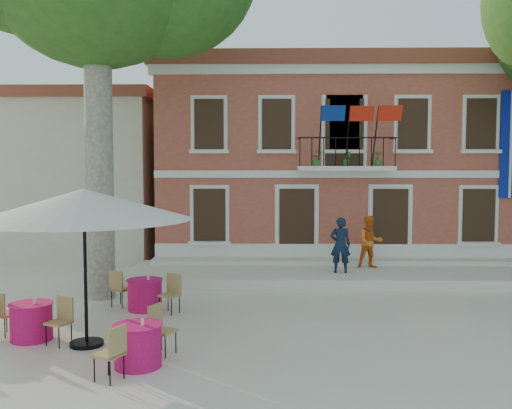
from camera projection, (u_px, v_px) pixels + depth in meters
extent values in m
plane|color=beige|center=(293.00, 315.00, 13.73)|extent=(90.00, 90.00, 0.00)
cube|color=#B35E40|center=(331.00, 168.00, 23.42)|extent=(13.00, 8.00, 7.00)
cube|color=brown|center=(331.00, 75.00, 23.16)|extent=(13.50, 8.50, 0.50)
cube|color=silver|center=(345.00, 69.00, 19.25)|extent=(13.30, 0.35, 0.35)
cube|color=silver|center=(346.00, 168.00, 18.98)|extent=(3.20, 0.90, 0.15)
cube|color=black|center=(348.00, 138.00, 18.52)|extent=(3.20, 0.04, 0.04)
cube|color=navy|center=(511.00, 145.00, 19.22)|extent=(0.70, 0.05, 3.60)
cube|color=navy|center=(321.00, 113.00, 18.13)|extent=(0.76, 0.27, 0.47)
cube|color=red|center=(350.00, 113.00, 18.11)|extent=(0.76, 0.29, 0.47)
cube|color=red|center=(378.00, 113.00, 18.10)|extent=(0.76, 0.27, 0.47)
imported|color=#26591E|center=(317.00, 159.00, 18.68)|extent=(0.43, 0.37, 0.48)
imported|color=#26591E|center=(347.00, 159.00, 18.66)|extent=(0.26, 0.21, 0.48)
imported|color=#26591E|center=(378.00, 159.00, 18.65)|extent=(0.27, 0.27, 0.48)
cube|color=beige|center=(62.00, 179.00, 24.66)|extent=(9.00, 9.00, 6.00)
cube|color=brown|center=(60.00, 105.00, 24.44)|extent=(9.40, 9.40, 0.40)
cube|color=silver|center=(350.00, 274.00, 18.07)|extent=(14.00, 3.40, 0.30)
cylinder|color=#A59E84|center=(99.00, 150.00, 15.26)|extent=(0.74, 0.74, 8.01)
cylinder|color=black|center=(87.00, 343.00, 11.43)|extent=(0.67, 0.67, 0.08)
cylinder|color=black|center=(85.00, 277.00, 11.33)|extent=(0.07, 0.07, 2.79)
cone|color=silver|center=(84.00, 204.00, 11.23)|extent=(4.24, 4.24, 0.61)
imported|color=#0F1C33|center=(340.00, 245.00, 17.51)|extent=(0.66, 0.47, 1.72)
imported|color=orange|center=(370.00, 242.00, 18.32)|extent=(0.90, 0.75, 1.68)
cylinder|color=#E61568|center=(138.00, 346.00, 10.20)|extent=(0.84, 0.84, 0.75)
cylinder|color=#E61568|center=(138.00, 325.00, 10.18)|extent=(0.90, 0.90, 0.02)
cube|color=tan|center=(109.00, 353.00, 9.53)|extent=(0.56, 0.56, 0.95)
cube|color=tan|center=(163.00, 330.00, 10.86)|extent=(0.56, 0.56, 0.95)
cylinder|color=#E61568|center=(31.00, 322.00, 11.77)|extent=(0.84, 0.84, 0.75)
cylinder|color=#E61568|center=(31.00, 304.00, 11.74)|extent=(0.90, 0.90, 0.02)
cube|color=tan|center=(5.00, 313.00, 12.08)|extent=(0.56, 0.56, 0.95)
cube|color=tan|center=(59.00, 322.00, 11.44)|extent=(0.56, 0.56, 0.95)
cylinder|color=#E61568|center=(145.00, 295.00, 14.20)|extent=(0.84, 0.84, 0.75)
cylinder|color=#E61568|center=(145.00, 280.00, 14.17)|extent=(0.90, 0.90, 0.02)
cube|color=tan|center=(121.00, 288.00, 14.53)|extent=(0.56, 0.56, 0.95)
cube|color=tan|center=(170.00, 294.00, 13.86)|extent=(0.56, 0.56, 0.95)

